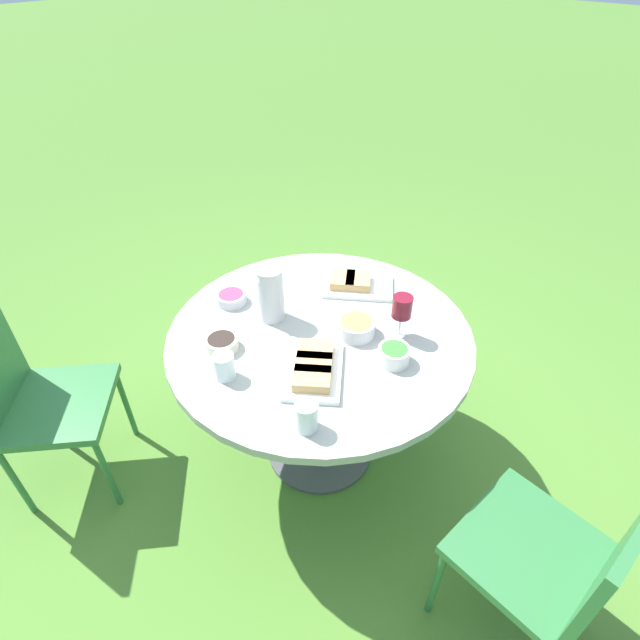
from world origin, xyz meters
TOP-DOWN VIEW (x-y plane):
  - ground_plane at (0.00, 0.00)m, footprint 40.00×40.00m
  - dining_table at (0.00, 0.00)m, footprint 1.22×1.22m
  - chair_near_left at (0.90, -0.78)m, footprint 0.61×0.61m
  - chair_near_right at (0.08, 1.08)m, footprint 0.47×0.45m
  - water_pitcher at (0.07, -0.21)m, footprint 0.11×0.11m
  - wine_glass at (-0.20, 0.24)m, footprint 0.08×0.08m
  - platter_bread_main at (-0.33, -0.10)m, footprint 0.34×0.36m
  - platter_charcuterie at (0.19, 0.14)m, footprint 0.37×0.35m
  - bowl_fries at (-0.09, 0.11)m, footprint 0.15×0.15m
  - bowl_salad at (-0.06, 0.32)m, footprint 0.12×0.12m
  - bowl_olives at (0.33, -0.21)m, footprint 0.13×0.13m
  - bowl_dip_red at (0.11, -0.42)m, footprint 0.13×0.13m
  - cup_water_near at (0.42, -0.08)m, footprint 0.08×0.08m
  - cup_water_far at (0.38, 0.30)m, footprint 0.08×0.08m

SIDE VIEW (x-z plane):
  - ground_plane at x=0.00m, z-range 0.00..0.00m
  - chair_near_left at x=0.90m, z-range 0.08..0.97m
  - chair_near_right at x=0.08m, z-range 0.08..0.97m
  - dining_table at x=0.00m, z-range 0.26..1.01m
  - platter_bread_main at x=-0.33m, z-range 0.75..0.81m
  - bowl_dip_red at x=0.11m, z-range 0.76..0.80m
  - platter_charcuterie at x=0.19m, z-range 0.75..0.81m
  - bowl_olives at x=0.33m, z-range 0.76..0.80m
  - bowl_fries at x=-0.09m, z-range 0.76..0.82m
  - bowl_salad at x=-0.06m, z-range 0.76..0.82m
  - cup_water_near at x=0.42m, z-range 0.75..0.85m
  - cup_water_far at x=0.38m, z-range 0.75..0.86m
  - water_pitcher at x=0.07m, z-range 0.76..0.99m
  - wine_glass at x=-0.20m, z-range 0.80..0.98m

